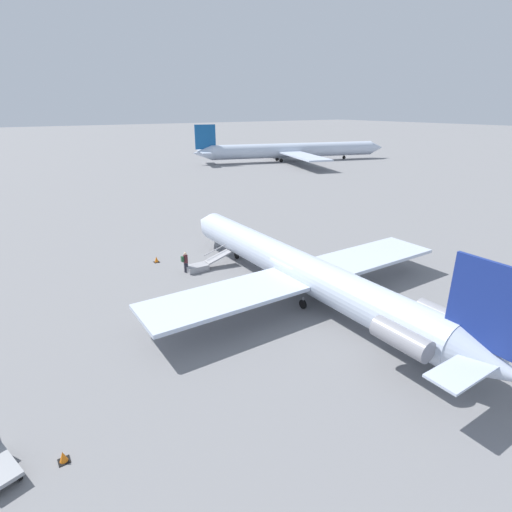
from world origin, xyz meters
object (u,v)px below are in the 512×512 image
Objects in this scene: airplane_main at (302,270)px; passenger at (185,261)px; boarding_stairs at (201,266)px; airplane_far_center at (292,150)px.

airplane_main is 17.88× the size of passenger.
passenger is at bearing 30.65° from airplane_main.
airplane_main is 9.41m from boarding_stairs.
airplane_main is 7.74× the size of boarding_stairs.
passenger is at bearing -118.49° from airplane_far_center.
airplane_far_center is 72.40m from boarding_stairs.
boarding_stairs is 1.48m from passenger.
passenger is (0.22, 1.32, 0.63)m from boarding_stairs.
airplane_far_center is 28.36× the size of passenger.
airplane_far_center is 12.28× the size of boarding_stairs.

